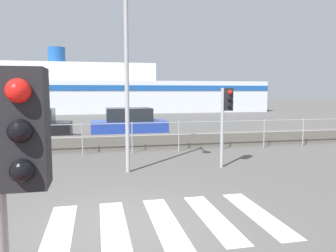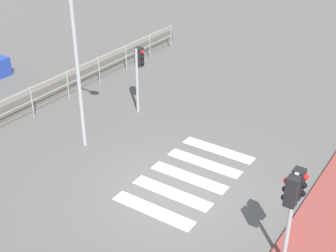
# 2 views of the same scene
# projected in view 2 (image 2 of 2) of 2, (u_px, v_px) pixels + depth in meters

# --- Properties ---
(ground_plane) EXTENTS (160.00, 160.00, 0.00)m
(ground_plane) POSITION_uv_depth(u_px,v_px,m) (175.00, 190.00, 12.97)
(ground_plane) COLOR #565451
(sidewalk_brick) EXTENTS (24.00, 1.80, 0.12)m
(sidewalk_brick) POSITION_uv_depth(u_px,v_px,m) (321.00, 246.00, 10.96)
(sidewalk_brick) COLOR brown
(sidewalk_brick) RESTS_ON ground_plane
(crosswalk) EXTENTS (4.05, 2.40, 0.01)m
(crosswalk) POSITION_uv_depth(u_px,v_px,m) (189.00, 177.00, 13.52)
(crosswalk) COLOR silver
(crosswalk) RESTS_ON ground_plane
(harbor_fence) EXTENTS (19.83, 0.04, 1.18)m
(harbor_fence) POSITION_uv_depth(u_px,v_px,m) (11.00, 107.00, 15.79)
(harbor_fence) COLOR #9EA0A3
(harbor_fence) RESTS_ON ground_plane
(traffic_light_near) EXTENTS (0.58, 0.41, 2.45)m
(traffic_light_near) POSITION_uv_depth(u_px,v_px,m) (293.00, 195.00, 9.63)
(traffic_light_near) COLOR #9EA0A3
(traffic_light_near) RESTS_ON ground_plane
(traffic_light_far) EXTENTS (0.34, 0.32, 2.42)m
(traffic_light_far) POSITION_uv_depth(u_px,v_px,m) (139.00, 66.00, 16.43)
(traffic_light_far) COLOR #9EA0A3
(traffic_light_far) RESTS_ON ground_plane
(streetlamp) EXTENTS (0.32, 1.09, 5.52)m
(streetlamp) POSITION_uv_depth(u_px,v_px,m) (80.00, 43.00, 13.37)
(streetlamp) COLOR #9EA0A3
(streetlamp) RESTS_ON ground_plane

